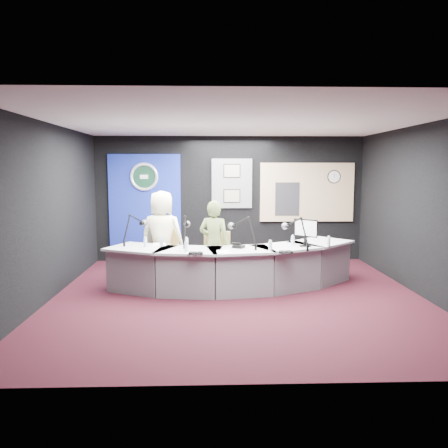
{
  "coord_description": "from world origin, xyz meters",
  "views": [
    {
      "loc": [
        -0.47,
        -7.1,
        2.07
      ],
      "look_at": [
        -0.2,
        0.8,
        1.1
      ],
      "focal_mm": 36.0,
      "sensor_mm": 36.0,
      "label": 1
    }
  ],
  "objects_px": {
    "armchair_right": "(214,258)",
    "person_man": "(162,236)",
    "armchair_left": "(162,253)",
    "person_woman": "(214,244)",
    "broadcast_desk": "(233,267)"
  },
  "relations": [
    {
      "from": "armchair_left",
      "to": "person_woman",
      "type": "relative_size",
      "value": 0.66
    },
    {
      "from": "person_woman",
      "to": "armchair_left",
      "type": "bearing_deg",
      "value": -6.15
    },
    {
      "from": "person_man",
      "to": "armchair_right",
      "type": "bearing_deg",
      "value": 164.91
    },
    {
      "from": "armchair_right",
      "to": "armchair_left",
      "type": "bearing_deg",
      "value": 166.31
    },
    {
      "from": "armchair_right",
      "to": "person_man",
      "type": "height_order",
      "value": "person_man"
    },
    {
      "from": "broadcast_desk",
      "to": "armchair_left",
      "type": "xyz_separation_m",
      "value": [
        -1.29,
        0.63,
        0.13
      ]
    },
    {
      "from": "person_man",
      "to": "person_woman",
      "type": "distance_m",
      "value": 1.09
    },
    {
      "from": "broadcast_desk",
      "to": "armchair_left",
      "type": "bearing_deg",
      "value": 153.95
    },
    {
      "from": "person_woman",
      "to": "armchair_right",
      "type": "bearing_deg",
      "value": -0.0
    },
    {
      "from": "armchair_left",
      "to": "person_man",
      "type": "xyz_separation_m",
      "value": [
        0.0,
        0.0,
        0.33
      ]
    },
    {
      "from": "armchair_left",
      "to": "person_woman",
      "type": "xyz_separation_m",
      "value": [
        0.97,
        -0.5,
        0.26
      ]
    },
    {
      "from": "armchair_right",
      "to": "person_woman",
      "type": "height_order",
      "value": "person_woman"
    },
    {
      "from": "broadcast_desk",
      "to": "person_man",
      "type": "xyz_separation_m",
      "value": [
        -1.29,
        0.63,
        0.46
      ]
    },
    {
      "from": "broadcast_desk",
      "to": "armchair_right",
      "type": "distance_m",
      "value": 0.37
    },
    {
      "from": "broadcast_desk",
      "to": "armchair_left",
      "type": "relative_size",
      "value": 4.45
    }
  ]
}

